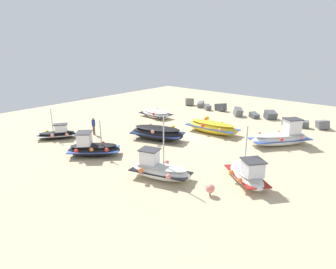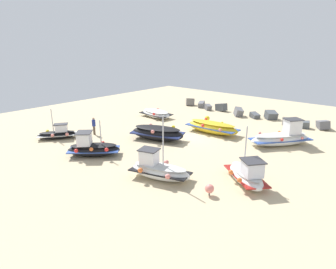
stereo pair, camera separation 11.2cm
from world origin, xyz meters
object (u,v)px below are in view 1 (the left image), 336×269
fishing_boat_1 (212,127)px  fishing_boat_4 (156,114)px  mooring_buoy_0 (210,189)px  mooring_buoy_1 (207,118)px  fishing_boat_7 (281,137)px  fishing_boat_0 (157,133)px  fishing_boat_5 (159,170)px  person_walking (94,125)px  fishing_boat_6 (58,134)px  fishing_boat_3 (93,148)px  fishing_boat_2 (247,174)px

fishing_boat_1 → fishing_boat_4: 8.20m
mooring_buoy_0 → mooring_buoy_1: bearing=124.5°
fishing_boat_1 → fishing_boat_7: fishing_boat_7 is taller
fishing_boat_0 → fishing_boat_4: 8.06m
fishing_boat_1 → fishing_boat_5: 10.64m
person_walking → fishing_boat_6: bearing=-16.8°
person_walking → mooring_buoy_0: size_ratio=2.37×
fishing_boat_3 → person_walking: bearing=-80.6°
fishing_boat_5 → fishing_boat_6: 12.13m
mooring_buoy_1 → fishing_boat_1: bearing=-48.7°
fishing_boat_2 → fishing_boat_4: fishing_boat_2 is taller
mooring_buoy_0 → fishing_boat_3: bearing=-176.1°
fishing_boat_3 → fishing_boat_7: 15.13m
fishing_boat_1 → fishing_boat_3: fishing_boat_3 is taller
fishing_boat_0 → fishing_boat_4: (-5.64, 5.76, -0.20)m
person_walking → mooring_buoy_0: bearing=90.7°
mooring_buoy_1 → fishing_boat_2: bearing=-46.3°
fishing_boat_0 → fishing_boat_1: size_ratio=0.97×
fishing_boat_1 → mooring_buoy_0: 11.85m
fishing_boat_3 → fishing_boat_4: 12.53m
fishing_boat_0 → mooring_buoy_0: bearing=-49.9°
fishing_boat_5 → mooring_buoy_1: fishing_boat_5 is taller
fishing_boat_3 → fishing_boat_5: (6.36, 0.42, -0.01)m
person_walking → fishing_boat_5: bearing=86.1°
fishing_boat_2 → fishing_boat_7: size_ratio=0.73×
fishing_boat_7 → mooring_buoy_0: fishing_boat_7 is taller
fishing_boat_3 → mooring_buoy_1: (1.10, 13.53, -0.16)m
fishing_boat_5 → fishing_boat_7: (3.35, 11.18, 0.07)m
fishing_boat_1 → person_walking: (-7.91, -7.49, 0.35)m
fishing_boat_2 → fishing_boat_0: bearing=-156.6°
mooring_buoy_1 → mooring_buoy_0: bearing=-55.5°
fishing_boat_5 → fishing_boat_7: 11.67m
fishing_boat_0 → mooring_buoy_0: size_ratio=7.38×
fishing_boat_1 → mooring_buoy_1: bearing=-51.4°
fishing_boat_2 → mooring_buoy_0: 2.86m
fishing_boat_1 → fishing_boat_5: (2.77, -10.27, 0.02)m
fishing_boat_0 → fishing_boat_6: size_ratio=1.46×
fishing_boat_0 → person_walking: (-5.40, -2.71, 0.30)m
fishing_boat_2 → person_walking: bearing=-141.3°
fishing_boat_6 → fishing_boat_7: (15.48, 11.19, 0.23)m
fishing_boat_6 → mooring_buoy_0: size_ratio=5.04×
fishing_boat_3 → fishing_boat_5: 6.37m
person_walking → mooring_buoy_1: size_ratio=2.24×
fishing_boat_7 → fishing_boat_4: bearing=126.2°
fishing_boat_2 → fishing_boat_7: (-1.06, 8.19, 0.08)m
fishing_boat_1 → fishing_boat_7: size_ratio=1.01×
fishing_boat_0 → fishing_boat_7: bearing=14.1°
fishing_boat_6 → mooring_buoy_0: (15.70, 0.26, -0.01)m
mooring_buoy_1 → person_walking: bearing=-117.7°
fishing_boat_2 → fishing_boat_5: size_ratio=0.89×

